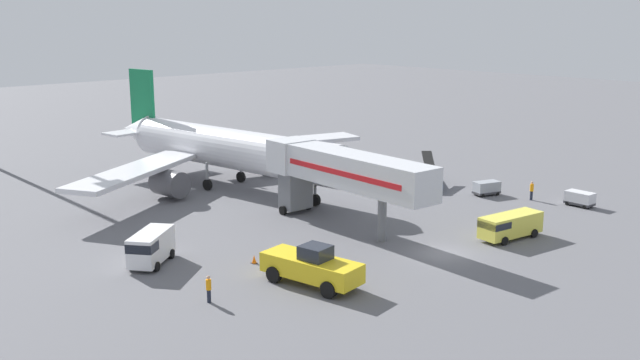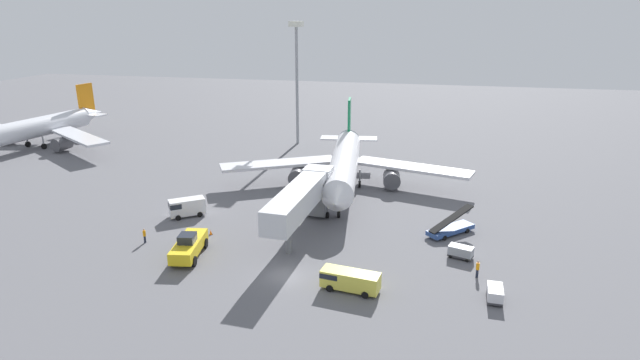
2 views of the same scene
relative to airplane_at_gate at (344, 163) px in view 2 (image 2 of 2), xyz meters
The scene contains 14 objects.
ground_plane 28.56m from the airplane_at_gate, 92.04° to the right, with size 300.00×300.00×0.00m, color slate.
airplane_at_gate is the anchor object (origin of this frame).
jet_bridge 18.12m from the airplane_at_gate, 95.56° to the right, with size 4.32×17.81×6.50m.
pushback_tug 29.22m from the airplane_at_gate, 115.16° to the right, with size 3.55×7.20×2.74m.
belt_loader_truck 21.07m from the airplane_at_gate, 42.46° to the right, with size 5.79×5.85×3.09m.
service_van_rear_right 24.00m from the airplane_at_gate, 138.91° to the right, with size 4.70×4.18×2.34m.
service_van_near_center 30.29m from the airplane_at_gate, 79.19° to the right, with size 5.80×2.70×1.95m.
baggage_cart_mid_center 34.52m from the airplane_at_gate, 56.29° to the right, with size 1.47×2.54×1.35m.
baggage_cart_near_right 26.27m from the airplane_at_gate, 51.25° to the right, with size 2.81×2.02×1.36m.
ground_crew_worker_foreground 30.33m from the airplane_at_gate, 53.87° to the right, with size 0.46×0.46×1.82m.
ground_crew_worker_midground 30.89m from the airplane_at_gate, 128.08° to the right, with size 0.43×0.43×1.73m.
safety_cone_alpha 24.24m from the airplane_at_gate, 121.47° to the right, with size 0.39×0.39×0.60m.
airplane_background 63.74m from the airplane_at_gate, behind, with size 38.95×36.52×10.80m.
apron_light_mast 31.70m from the airplane_at_gate, 118.81° to the left, with size 2.40×2.40×23.63m.
Camera 2 is at (13.54, -44.72, 25.30)m, focal length 29.10 mm.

